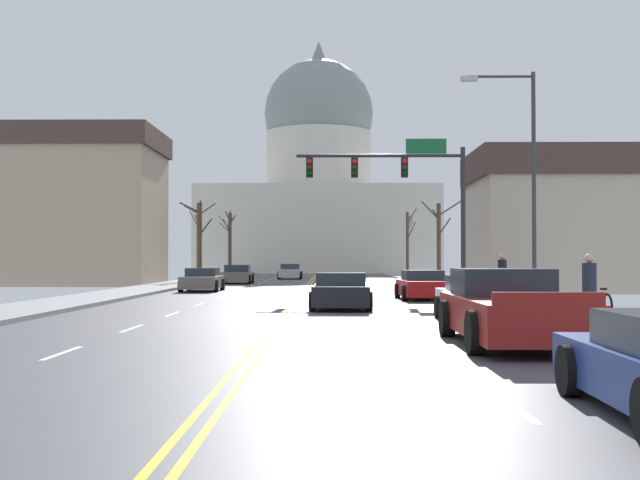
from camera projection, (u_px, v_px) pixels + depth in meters
ground at (282, 318)px, 23.24m from camera, size 20.00×180.00×0.20m
signal_gantry at (404, 181)px, 38.09m from camera, size 7.91×0.41×7.19m
street_lamp_right at (524, 166)px, 27.27m from camera, size 2.50×0.24×7.84m
capitol_building at (319, 193)px, 102.90m from camera, size 28.43×22.22×29.35m
sedan_near_00 at (422, 286)px, 34.23m from camera, size 2.08×4.35×1.23m
sedan_near_01 at (341, 292)px, 27.79m from camera, size 2.15×4.62×1.24m
sedan_near_02 at (477, 300)px, 22.14m from camera, size 1.93×4.31×1.25m
pickup_truck_near_03 at (509, 310)px, 16.33m from camera, size 2.31×5.73×1.51m
sedan_oncoming_00 at (202, 280)px, 42.89m from camera, size 2.04×4.25×1.22m
sedan_oncoming_01 at (237, 275)px, 56.13m from camera, size 2.15×4.31×1.28m
sedan_oncoming_02 at (290, 272)px, 68.43m from camera, size 1.96×4.31×1.27m
flank_building_00 at (63, 207)px, 53.17m from camera, size 12.64×8.58×10.09m
flank_building_01 at (603, 221)px, 42.47m from camera, size 13.67×7.39×7.30m
bare_tree_00 at (408, 241)px, 76.07m from camera, size 1.01×2.25×6.26m
bare_tree_01 at (199, 238)px, 59.01m from camera, size 2.54×2.42×5.70m
bare_tree_02 at (439, 240)px, 50.59m from camera, size 2.56×2.29×5.24m
bare_tree_03 at (230, 241)px, 77.92m from camera, size 1.77×2.42×6.32m
pedestrian_00 at (502, 274)px, 32.04m from camera, size 0.35×0.34×1.76m
pedestrian_01 at (589, 285)px, 19.63m from camera, size 0.35×0.34×1.69m
bicycle_parked at (601, 305)px, 21.35m from camera, size 0.12×1.77×0.85m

